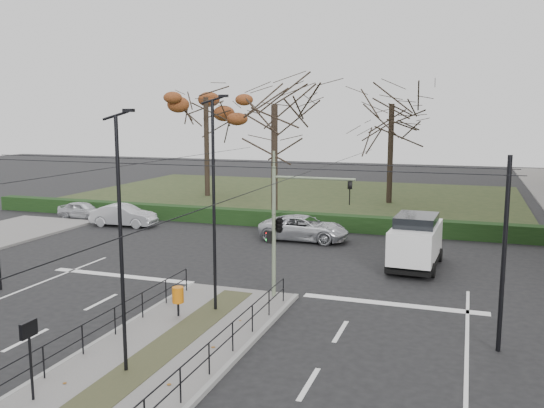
# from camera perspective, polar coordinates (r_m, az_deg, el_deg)

# --- Properties ---
(ground) EXTENTS (140.00, 140.00, 0.00)m
(ground) POSITION_cam_1_polar(r_m,az_deg,el_deg) (19.50, -8.49, -12.78)
(ground) COLOR black
(ground) RESTS_ON ground
(median_island) EXTENTS (4.40, 15.00, 0.14)m
(median_island) POSITION_cam_1_polar(r_m,az_deg,el_deg) (17.47, -12.40, -15.29)
(median_island) COLOR #605D5B
(median_island) RESTS_ON ground
(park) EXTENTS (38.00, 26.00, 0.10)m
(park) POSITION_cam_1_polar(r_m,az_deg,el_deg) (50.68, 2.15, 0.77)
(park) COLOR #253219
(park) RESTS_ON ground
(hedge) EXTENTS (38.00, 1.00, 1.00)m
(hedge) POSITION_cam_1_polar(r_m,az_deg,el_deg) (38.13, -3.68, -1.23)
(hedge) COLOR black
(hedge) RESTS_ON ground
(median_railing) EXTENTS (4.14, 13.24, 0.92)m
(median_railing) POSITION_cam_1_polar(r_m,az_deg,el_deg) (17.05, -12.68, -12.63)
(median_railing) COLOR black
(median_railing) RESTS_ON median_island
(catenary) EXTENTS (20.00, 34.00, 6.00)m
(catenary) POSITION_cam_1_polar(r_m,az_deg,el_deg) (19.94, -6.57, -2.01)
(catenary) COLOR black
(catenary) RESTS_ON ground
(traffic_light) EXTENTS (3.45, 1.98, 5.07)m
(traffic_light) POSITION_cam_1_polar(r_m,az_deg,el_deg) (21.98, 0.92, -1.81)
(traffic_light) COLOR slate
(traffic_light) RESTS_ON median_island
(litter_bin) EXTENTS (0.41, 0.41, 1.04)m
(litter_bin) POSITION_cam_1_polar(r_m,az_deg,el_deg) (20.68, -9.30, -8.92)
(litter_bin) COLOR black
(litter_bin) RESTS_ON median_island
(info_panel) EXTENTS (0.12, 0.53, 2.03)m
(info_panel) POSITION_cam_1_polar(r_m,az_deg,el_deg) (15.62, -22.94, -12.16)
(info_panel) COLOR black
(info_panel) RESTS_ON median_island
(streetlamp_median_near) EXTENTS (0.60, 0.12, 7.17)m
(streetlamp_median_near) POSITION_cam_1_polar(r_m,az_deg,el_deg) (15.92, -14.70, -3.67)
(streetlamp_median_near) COLOR black
(streetlamp_median_near) RESTS_ON median_island
(streetlamp_median_far) EXTENTS (0.64, 0.13, 7.69)m
(streetlamp_median_far) POSITION_cam_1_polar(r_m,az_deg,el_deg) (20.42, -5.74, 0.06)
(streetlamp_median_far) COLOR black
(streetlamp_median_far) RESTS_ON median_island
(parked_car_first) EXTENTS (3.58, 1.52, 1.21)m
(parked_car_first) POSITION_cam_1_polar(r_m,az_deg,el_deg) (42.00, -18.26, -0.59)
(parked_car_first) COLOR #B4B6BC
(parked_car_first) RESTS_ON ground
(parked_car_second) EXTENTS (4.38, 1.84, 1.41)m
(parked_car_second) POSITION_cam_1_polar(r_m,az_deg,el_deg) (38.47, -14.49, -1.10)
(parked_car_second) COLOR #B4B6BC
(parked_car_second) RESTS_ON ground
(parked_car_fourth) EXTENTS (5.11, 2.36, 1.42)m
(parked_car_fourth) POSITION_cam_1_polar(r_m,az_deg,el_deg) (33.11, 3.21, -2.40)
(parked_car_fourth) COLOR #B4B6BC
(parked_car_fourth) RESTS_ON ground
(white_van) EXTENTS (2.37, 4.85, 2.51)m
(white_van) POSITION_cam_1_polar(r_m,az_deg,el_deg) (27.98, 14.05, -3.50)
(white_van) COLOR white
(white_van) RESTS_ON ground
(rust_tree) EXTENTS (6.84, 6.84, 11.24)m
(rust_tree) POSITION_cam_1_polar(r_m,az_deg,el_deg) (50.61, -6.58, 10.45)
(rust_tree) COLOR black
(rust_tree) RESTS_ON park
(bare_tree_center) EXTENTS (6.45, 6.45, 10.52)m
(bare_tree_center) POSITION_cam_1_polar(r_m,az_deg,el_deg) (47.11, 11.77, 8.99)
(bare_tree_center) COLOR black
(bare_tree_center) RESTS_ON park
(bare_tree_near) EXTENTS (7.83, 7.83, 10.24)m
(bare_tree_near) POSITION_cam_1_polar(r_m,az_deg,el_deg) (38.35, 0.24, 8.97)
(bare_tree_near) COLOR black
(bare_tree_near) RESTS_ON park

